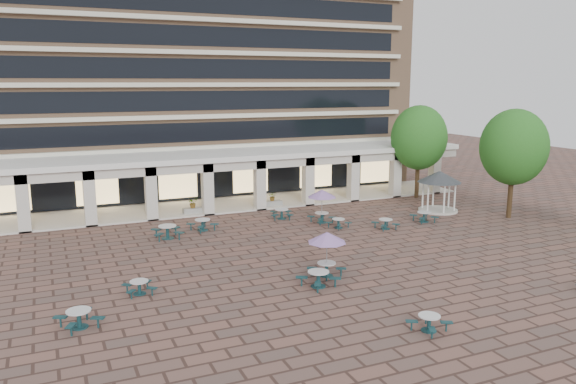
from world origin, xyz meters
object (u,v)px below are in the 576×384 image
at_px(picnic_table_2, 318,277).
at_px(planter_right, 273,201).
at_px(planter_left, 193,207).
at_px(gazebo, 439,181).
at_px(picnic_table_1, 429,322).
at_px(picnic_table_0, 79,317).

xyz_separation_m(picnic_table_2, planter_right, (4.71, 17.63, 0.01)).
bearing_deg(planter_left, gazebo, -20.35).
bearing_deg(picnic_table_2, gazebo, 18.27).
distance_m(picnic_table_1, gazebo, 22.42).
xyz_separation_m(planter_left, planter_right, (6.54, -0.00, -0.06)).
bearing_deg(picnic_table_2, planter_left, 79.62).
xyz_separation_m(picnic_table_0, planter_right, (15.82, 17.90, 0.03)).
bearing_deg(picnic_table_0, gazebo, 3.78).
distance_m(picnic_table_2, planter_right, 18.25).
height_order(picnic_table_2, gazebo, gazebo).
height_order(picnic_table_0, planter_left, planter_left).
xyz_separation_m(picnic_table_1, planter_right, (2.85, 23.90, 0.08)).
distance_m(picnic_table_0, picnic_table_1, 14.29).
bearing_deg(picnic_table_0, picnic_table_1, -43.68).
bearing_deg(gazebo, picnic_table_0, -157.38).
bearing_deg(picnic_table_2, picnic_table_0, 165.07).
distance_m(gazebo, planter_right, 13.20).
distance_m(picnic_table_2, gazebo, 19.51).
relative_size(picnic_table_0, picnic_table_2, 0.96).
bearing_deg(picnic_table_2, planter_right, 58.72).
bearing_deg(gazebo, planter_left, 159.65).
xyz_separation_m(gazebo, planter_right, (-11.27, 6.61, -1.89)).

